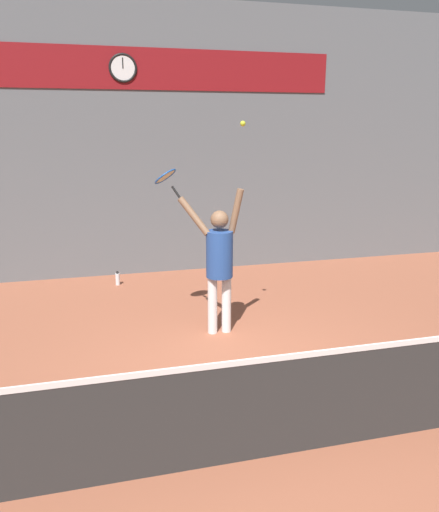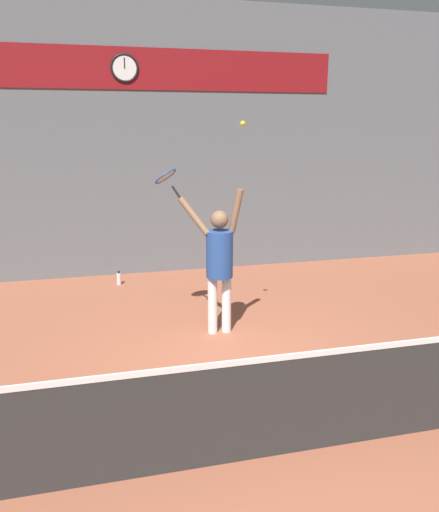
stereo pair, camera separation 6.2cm
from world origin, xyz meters
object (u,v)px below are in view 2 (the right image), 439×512
Objects in this scene: tennis_player at (219,258)px; tennis_ball at (243,124)px; scoreboard_clock at (125,68)px; tennis_racket at (166,177)px; water_bottle at (119,278)px.

tennis_player is 1.78m from tennis_ball.
scoreboard_clock is 0.25× the size of tennis_player.
scoreboard_clock is 3.66m from tennis_ball.
tennis_ball is (0.90, -0.51, 0.69)m from tennis_racket.
water_bottle is at bearing 116.20° from tennis_player.
tennis_racket is 3.02m from water_bottle.
tennis_player is (0.93, -3.17, -2.72)m from scoreboard_clock.
tennis_ball is at bearing -70.08° from scoreboard_clock.
scoreboard_clock is 1.14× the size of tennis_racket.
tennis_player is at bearing -63.80° from water_bottle.
tennis_player is 1.29m from tennis_racket.
scoreboard_clock reaches higher than water_bottle.
tennis_ball reaches higher than tennis_racket.
scoreboard_clock reaches higher than tennis_racket.
tennis_player is at bearing -73.56° from scoreboard_clock.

